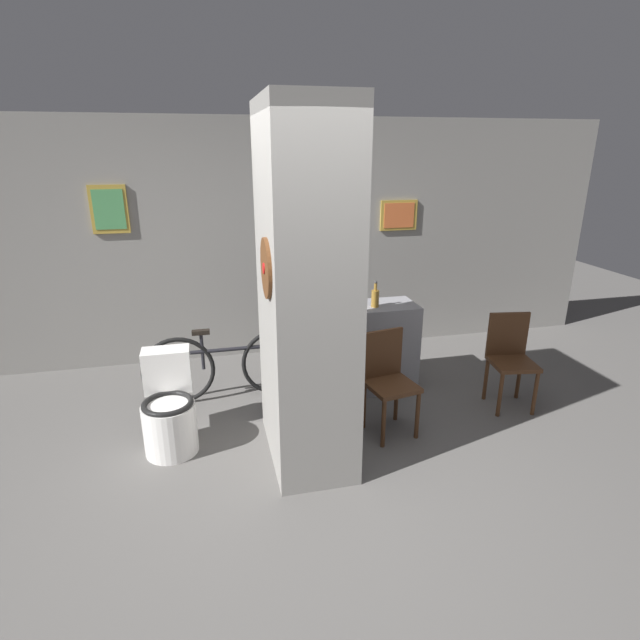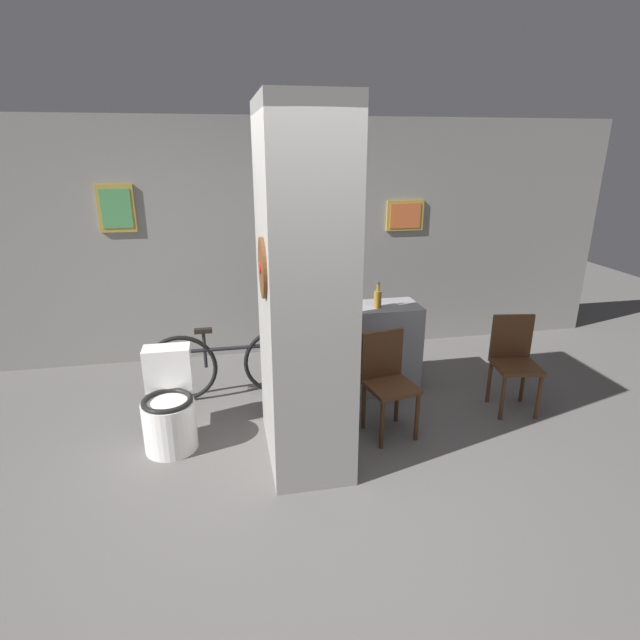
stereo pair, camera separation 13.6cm
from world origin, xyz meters
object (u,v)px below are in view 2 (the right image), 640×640
(chair_near_pillar, at_px, (387,379))
(bicycle, at_px, (231,364))
(bottle_tall, at_px, (378,298))
(chair_by_doorway, at_px, (514,359))
(toilet, at_px, (169,409))

(chair_near_pillar, bearing_deg, bicycle, 134.98)
(bottle_tall, bearing_deg, chair_by_doorway, -25.90)
(bicycle, bearing_deg, chair_by_doorway, -15.46)
(bicycle, distance_m, bottle_tall, 1.52)
(chair_near_pillar, height_order, bicycle, chair_near_pillar)
(toilet, bearing_deg, chair_near_pillar, -4.65)
(chair_near_pillar, bearing_deg, bottle_tall, 69.51)
(chair_by_doorway, bearing_deg, toilet, -170.68)
(bicycle, height_order, bottle_tall, bottle_tall)
(toilet, bearing_deg, bicycle, 54.71)
(bottle_tall, bearing_deg, chair_near_pillar, -99.90)
(chair_by_doorway, distance_m, bottle_tall, 1.34)
(toilet, relative_size, bottle_tall, 3.03)
(toilet, distance_m, chair_near_pillar, 1.78)
(chair_by_doorway, xyz_separation_m, bicycle, (-2.51, 0.70, -0.14))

